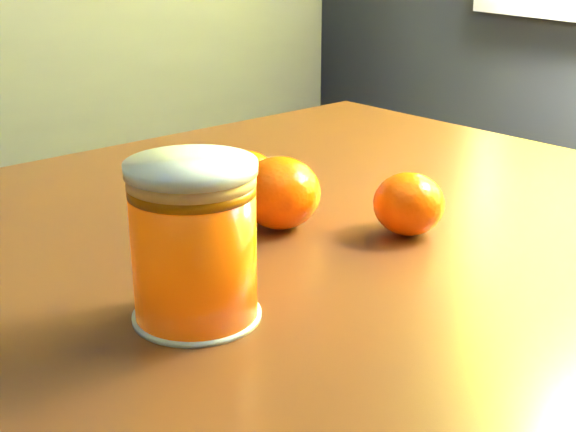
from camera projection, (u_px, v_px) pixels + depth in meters
table at (230, 343)px, 0.71m from camera, size 1.09×0.83×0.75m
juice_glass at (194, 243)px, 0.53m from camera, size 0.09×0.09×0.11m
orange_front at (280, 193)px, 0.71m from camera, size 0.08×0.08×0.06m
orange_back at (245, 180)px, 0.75m from camera, size 0.07×0.07×0.06m
orange_extra at (409, 204)px, 0.69m from camera, size 0.06×0.06×0.05m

